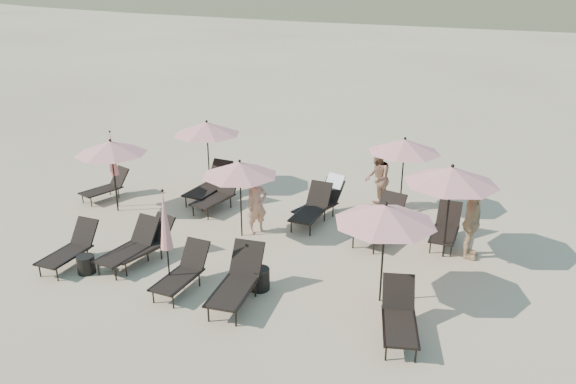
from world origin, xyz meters
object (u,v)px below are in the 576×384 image
at_px(lounger_0, 71,248).
at_px(umbrella_open_0, 111,148).
at_px(beachgoer_c, 472,222).
at_px(lounger_9, 312,207).
at_px(umbrella_open_5, 452,175).
at_px(side_table_1, 260,279).
at_px(lounger_12, 322,199).
at_px(umbrella_open_2, 385,214).
at_px(lounger_8, 218,194).
at_px(umbrella_open_1, 240,169).
at_px(lounger_6, 107,186).
at_px(umbrella_open_3, 207,128).
at_px(umbrella_closed_0, 165,221).
at_px(lounger_7, 210,184).
at_px(beachgoer_a, 257,205).
at_px(lounger_11, 446,227).
at_px(lounger_2, 145,243).
at_px(umbrella_open_4, 405,146).
at_px(side_table_0, 86,264).
at_px(lounger_1, 131,246).
at_px(beachgoer_b, 377,179).
at_px(lounger_3, 183,271).
at_px(umbrella_closed_1, 112,154).
at_px(lounger_10, 380,221).

bearing_deg(lounger_0, umbrella_open_0, 109.71).
bearing_deg(beachgoer_c, lounger_9, 84.28).
relative_size(umbrella_open_5, side_table_1, 4.81).
distance_m(lounger_12, umbrella_open_2, 4.83).
xyz_separation_m(lounger_8, umbrella_open_1, (1.50, -1.36, 1.39)).
relative_size(lounger_6, umbrella_open_2, 0.72).
relative_size(lounger_6, umbrella_open_3, 0.71).
bearing_deg(beachgoer_c, umbrella_open_3, 78.28).
bearing_deg(umbrella_open_0, umbrella_closed_0, -38.14).
bearing_deg(lounger_7, side_table_1, -45.39).
distance_m(lounger_12, umbrella_open_5, 4.07).
relative_size(lounger_0, lounger_9, 0.94).
bearing_deg(lounger_7, lounger_0, -96.77).
distance_m(lounger_6, umbrella_open_3, 3.53).
bearing_deg(lounger_8, lounger_12, 21.50).
bearing_deg(umbrella_open_3, lounger_8, -51.22).
distance_m(beachgoer_a, beachgoer_c, 5.39).
xyz_separation_m(lounger_7, umbrella_open_5, (7.14, -1.03, 1.59)).
bearing_deg(lounger_11, lounger_2, -150.05).
height_order(umbrella_open_4, umbrella_closed_0, umbrella_closed_0).
distance_m(lounger_0, lounger_2, 1.70).
distance_m(lounger_9, beachgoer_c, 4.25).
bearing_deg(side_table_0, lounger_1, 50.19).
height_order(side_table_1, beachgoer_a, beachgoer_a).
distance_m(lounger_9, umbrella_open_4, 3.13).
distance_m(lounger_6, side_table_1, 7.32).
bearing_deg(umbrella_open_3, beachgoer_b, 4.90).
xyz_separation_m(lounger_3, beachgoer_a, (0.16, 3.27, 0.36)).
bearing_deg(umbrella_open_5, umbrella_closed_1, -176.65).
xyz_separation_m(umbrella_open_5, side_table_1, (-3.41, -3.15, -1.84)).
relative_size(lounger_2, umbrella_open_1, 0.84).
distance_m(lounger_2, umbrella_closed_1, 3.97).
xyz_separation_m(lounger_6, lounger_7, (2.95, 1.19, 0.09)).
bearing_deg(lounger_0, beachgoer_c, 24.25).
distance_m(umbrella_open_4, umbrella_open_5, 2.97).
height_order(umbrella_open_5, umbrella_closed_1, umbrella_open_5).
distance_m(umbrella_open_5, umbrella_closed_1, 9.41).
xyz_separation_m(umbrella_open_2, beachgoer_a, (-3.88, 2.04, -1.19)).
distance_m(lounger_12, umbrella_open_3, 4.41).
height_order(lounger_1, umbrella_open_1, umbrella_open_1).
distance_m(lounger_1, side_table_0, 1.06).
height_order(lounger_9, umbrella_open_3, umbrella_open_3).
height_order(lounger_3, lounger_6, lounger_3).
distance_m(lounger_7, lounger_10, 5.50).
height_order(lounger_9, umbrella_closed_0, umbrella_closed_0).
bearing_deg(umbrella_closed_1, beachgoer_a, 0.25).
height_order(lounger_11, lounger_12, lounger_12).
height_order(umbrella_open_4, beachgoer_b, umbrella_open_4).
bearing_deg(umbrella_open_2, beachgoer_b, 106.22).
relative_size(umbrella_open_3, umbrella_closed_0, 0.96).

